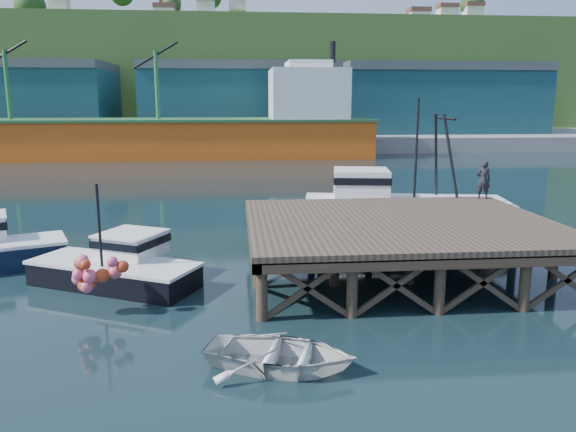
{
  "coord_description": "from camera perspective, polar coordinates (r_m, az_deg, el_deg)",
  "views": [
    {
      "loc": [
        -0.95,
        -21.28,
        6.75
      ],
      "look_at": [
        1.25,
        2.0,
        1.94
      ],
      "focal_mm": 35.0,
      "sensor_mm": 36.0,
      "label": 1
    }
  ],
  "objects": [
    {
      "name": "ground",
      "position": [
        22.34,
        -2.73,
        -5.97
      ],
      "size": [
        300.0,
        300.0,
        0.0
      ],
      "primitive_type": "plane",
      "color": "black",
      "rests_on": "ground"
    },
    {
      "name": "wharf",
      "position": [
        22.57,
        11.33,
        -0.91
      ],
      "size": [
        12.0,
        10.0,
        2.62
      ],
      "color": "brown",
      "rests_on": "ground"
    },
    {
      "name": "far_quay",
      "position": [
        91.46,
        -4.84,
        7.98
      ],
      "size": [
        160.0,
        40.0,
        2.0
      ],
      "primitive_type": "cube",
      "color": "gray",
      "rests_on": "ground"
    },
    {
      "name": "warehouse_mid",
      "position": [
        86.28,
        -4.87,
        11.42
      ],
      "size": [
        28.0,
        16.0,
        9.0
      ],
      "primitive_type": "cube",
      "color": "#17424E",
      "rests_on": "far_quay"
    },
    {
      "name": "warehouse_right",
      "position": [
        91.66,
        14.61,
        11.1
      ],
      "size": [
        30.0,
        16.0,
        9.0
      ],
      "primitive_type": "cube",
      "color": "#17424E",
      "rests_on": "far_quay"
    },
    {
      "name": "cargo_ship",
      "position": [
        69.77,
        -11.71,
        8.56
      ],
      "size": [
        55.5,
        10.0,
        13.75
      ],
      "color": "orange",
      "rests_on": "ground"
    },
    {
      "name": "hillside",
      "position": [
        121.36,
        -5.09,
        13.59
      ],
      "size": [
        220.0,
        50.0,
        22.0
      ],
      "primitive_type": "cube",
      "color": "#2D511E",
      "rests_on": "ground"
    },
    {
      "name": "boat_black",
      "position": [
        21.95,
        -16.83,
        -4.83
      ],
      "size": [
        6.72,
        5.62,
        3.92
      ],
      "rotation": [
        0.0,
        0.0,
        -0.46
      ],
      "color": "black",
      "rests_on": "ground"
    },
    {
      "name": "trawler",
      "position": [
        29.53,
        11.39,
        0.99
      ],
      "size": [
        10.73,
        5.24,
        6.89
      ],
      "rotation": [
        0.0,
        0.0,
        -0.16
      ],
      "color": "beige",
      "rests_on": "ground"
    },
    {
      "name": "dinghy",
      "position": [
        14.77,
        -0.77,
        -13.82
      ],
      "size": [
        4.56,
        3.85,
        0.8
      ],
      "primitive_type": "imported",
      "rotation": [
        0.0,
        0.0,
        1.25
      ],
      "color": "silver",
      "rests_on": "ground"
    },
    {
      "name": "dockworker",
      "position": [
        28.52,
        19.23,
        3.49
      ],
      "size": [
        0.76,
        0.61,
        1.82
      ],
      "primitive_type": "imported",
      "rotation": [
        0.0,
        0.0,
        2.85
      ],
      "color": "black",
      "rests_on": "wharf"
    }
  ]
}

